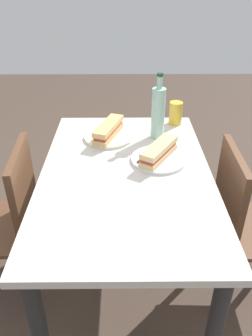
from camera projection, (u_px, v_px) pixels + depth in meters
name	position (u px, v px, depth m)	size (l,w,h in m)	color
ground_plane	(126.00, 287.00, 1.86)	(8.00, 8.00, 0.00)	#47382D
dining_table	(126.00, 195.00, 1.53)	(1.17, 0.74, 0.75)	beige
chair_far	(7.00, 219.00, 1.61)	(0.43, 0.43, 0.84)	brown
chair_near	(246.00, 221.00, 1.59)	(0.41, 0.41, 0.84)	brown
plate_near	(109.00, 137.00, 1.73)	(0.25, 0.25, 0.01)	silver
baguette_sandwich_near	(109.00, 130.00, 1.71)	(0.26, 0.15, 0.07)	tan
knife_near	(98.00, 135.00, 1.73)	(0.18, 0.02, 0.01)	silver
plate_far	(159.00, 159.00, 1.54)	(0.25, 0.25, 0.01)	white
baguette_sandwich_far	(159.00, 151.00, 1.52)	(0.24, 0.19, 0.07)	#DBB77A
knife_far	(147.00, 155.00, 1.55)	(0.16, 0.11, 0.01)	silver
water_bottle	(158.00, 112.00, 1.68)	(0.07, 0.07, 0.33)	#99C6B7
beer_glass	(176.00, 113.00, 1.86)	(0.07, 0.07, 0.13)	gold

